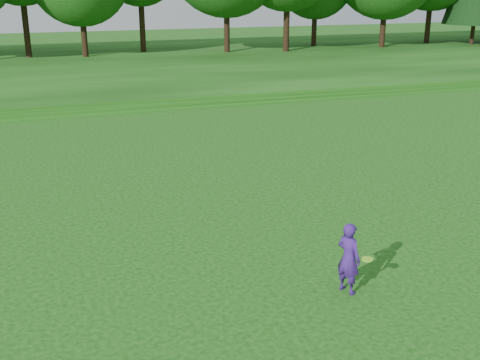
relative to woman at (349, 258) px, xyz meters
name	(u,v)px	position (x,y,z in m)	size (l,w,h in m)	color
ground	(161,317)	(-3.90, 0.24, -0.77)	(140.00, 140.00, 0.00)	#14430C
berm	(62,68)	(-3.90, 34.24, -0.47)	(130.00, 30.00, 0.60)	#14430C
walking_path	(78,112)	(-3.90, 20.24, -0.75)	(130.00, 1.60, 0.04)	gray
woman	(349,258)	(0.00, 0.00, 0.00)	(0.72, 0.66, 1.54)	#3E1B7B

